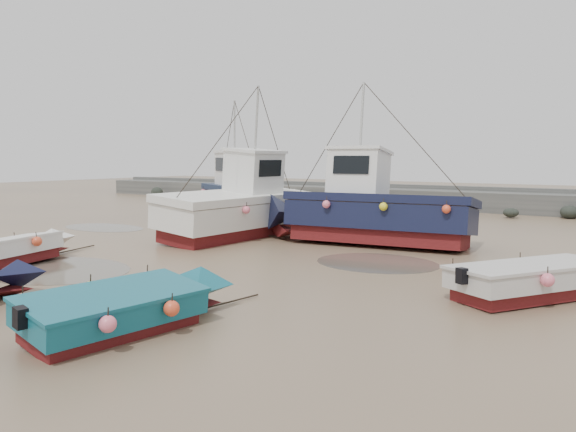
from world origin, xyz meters
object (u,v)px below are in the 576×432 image
cabin_boat_1 (245,205)px  dinghy_3 (545,275)px  cabin_boat_2 (363,209)px  dinghy_2 (129,302)px  person (244,226)px  cabin_boat_0 (236,195)px  dinghy_0 (6,249)px

cabin_boat_1 → dinghy_3: bearing=-15.9°
dinghy_3 → cabin_boat_2: bearing=178.2°
dinghy_2 → cabin_boat_1: (-6.23, 11.45, 0.77)m
person → cabin_boat_0: bearing=-64.9°
cabin_boat_1 → person: size_ratio=6.15×
cabin_boat_1 → person: (-2.20, 2.65, -1.33)m
dinghy_3 → cabin_boat_2: cabin_boat_2 is taller
cabin_boat_0 → person: 2.87m
dinghy_2 → dinghy_3: 9.47m
dinghy_0 → cabin_boat_0: bearing=85.2°
dinghy_3 → cabin_boat_0: bearing=-175.0°
dinghy_0 → cabin_boat_1: bearing=64.5°
dinghy_2 → cabin_boat_1: cabin_boat_1 is taller
dinghy_2 → dinghy_3: same height
dinghy_3 → cabin_boat_2: size_ratio=0.57×
cabin_boat_0 → cabin_boat_2: size_ratio=0.86×
cabin_boat_0 → person: bearing=-100.8°
cabin_boat_0 → cabin_boat_1: bearing=-105.1°
dinghy_0 → dinghy_2: same height
dinghy_0 → dinghy_3: bearing=5.7°
dinghy_3 → cabin_boat_1: size_ratio=0.55×
dinghy_2 → dinghy_3: (6.13, 7.21, -0.02)m
dinghy_3 → person: 16.13m
dinghy_3 → cabin_boat_2: 8.84m
cabin_boat_0 → cabin_boat_1: size_ratio=0.84×
cabin_boat_0 → cabin_boat_2: same height
person → cabin_boat_1: bearing=107.5°
dinghy_3 → cabin_boat_1: cabin_boat_1 is taller
dinghy_0 → cabin_boat_0: size_ratio=0.73×
cabin_boat_0 → dinghy_0: bearing=-139.2°
dinghy_0 → dinghy_3: 15.17m
dinghy_0 → dinghy_3: (14.31, 5.04, 0.00)m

